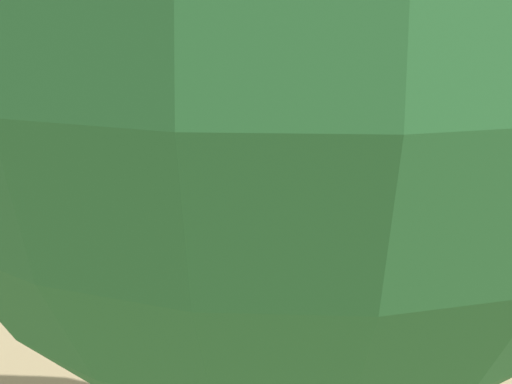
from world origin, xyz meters
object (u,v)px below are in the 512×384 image
(locomotive, at_px, (204,182))
(park_bench, at_px, (402,162))
(oak_tree_near, at_px, (285,55))
(passenger_car, at_px, (322,221))
(conductor_person, at_px, (162,168))

(locomotive, xyz_separation_m, park_bench, (2.83, -1.55, -0.07))
(locomotive, bearing_deg, oak_tree_near, -131.19)
(locomotive, relative_size, park_bench, 1.07)
(locomotive, distance_m, park_bench, 3.23)
(locomotive, distance_m, passenger_car, 1.95)
(passenger_car, height_order, conductor_person, conductor_person)
(passenger_car, distance_m, park_bench, 2.86)
(locomotive, xyz_separation_m, passenger_car, (0.00, -1.95, -0.06))
(conductor_person, relative_size, park_bench, 1.20)
(oak_tree_near, bearing_deg, park_bench, 21.33)
(locomotive, height_order, passenger_car, locomotive)
(park_bench, bearing_deg, oak_tree_near, -158.67)
(locomotive, xyz_separation_m, conductor_person, (-0.93, -0.24, 0.47))
(locomotive, relative_size, conductor_person, 0.89)
(park_bench, height_order, oak_tree_near, oak_tree_near)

